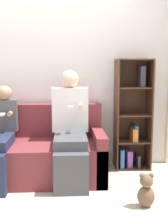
# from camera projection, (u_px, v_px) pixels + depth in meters

# --- Properties ---
(ground_plane) EXTENTS (14.00, 14.00, 0.00)m
(ground_plane) POSITION_uv_depth(u_px,v_px,m) (43.00, 195.00, 2.94)
(ground_plane) COLOR beige
(back_wall) EXTENTS (10.00, 0.06, 2.55)m
(back_wall) POSITION_uv_depth(u_px,v_px,m) (47.00, 71.00, 3.70)
(back_wall) COLOR silver
(back_wall) RESTS_ON ground_plane
(couch) EXTENTS (1.77, 0.83, 0.86)m
(couch) POSITION_uv_depth(u_px,v_px,m) (31.00, 154.00, 3.39)
(couch) COLOR maroon
(couch) RESTS_ON ground_plane
(adult_seated) EXTENTS (0.44, 0.78, 1.29)m
(adult_seated) POSITION_uv_depth(u_px,v_px,m) (70.00, 124.00, 3.27)
(adult_seated) COLOR #47474C
(adult_seated) RESTS_ON ground_plane
(child_seated) EXTENTS (0.29, 0.80, 1.11)m
(child_seated) POSITION_uv_depth(u_px,v_px,m) (1.00, 135.00, 3.19)
(child_seated) COLOR #232842
(child_seated) RESTS_ON ground_plane
(bookshelf) EXTENTS (0.45, 0.32, 1.43)m
(bookshelf) POSITION_uv_depth(u_px,v_px,m) (132.00, 119.00, 3.69)
(bookshelf) COLOR #4C2D1E
(bookshelf) RESTS_ON ground_plane
(teddy_bear) EXTENTS (0.17, 0.14, 0.34)m
(teddy_bear) POSITION_uv_depth(u_px,v_px,m) (146.00, 191.00, 2.66)
(teddy_bear) COLOR brown
(teddy_bear) RESTS_ON ground_plane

